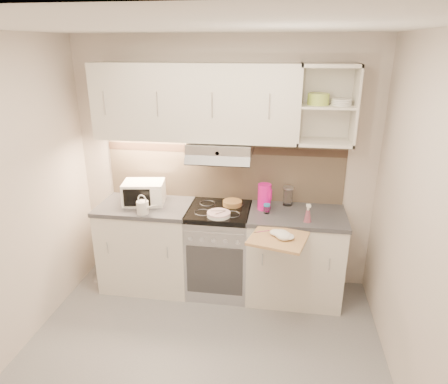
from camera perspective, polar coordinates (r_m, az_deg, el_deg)
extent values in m
plane|color=gray|center=(3.47, -3.80, -23.52)|extent=(3.00, 3.00, 0.00)
cube|color=beige|center=(4.05, -0.03, 3.81)|extent=(3.00, 0.04, 2.50)
cube|color=beige|center=(1.65, -16.23, -24.78)|extent=(3.00, 0.04, 2.50)
cube|color=beige|center=(2.85, 26.70, -5.84)|extent=(0.04, 2.80, 2.50)
cube|color=white|center=(2.51, -5.23, 22.53)|extent=(3.00, 2.80, 0.04)
cube|color=tan|center=(4.05, -0.05, 3.37)|extent=(2.40, 0.02, 0.64)
cube|color=#39291F|center=(3.98, -0.07, 6.08)|extent=(2.40, 0.01, 0.08)
cube|color=silver|center=(3.79, -4.26, 12.69)|extent=(1.90, 0.34, 0.70)
cube|color=silver|center=(3.72, 14.52, 11.96)|extent=(0.50, 0.34, 0.70)
cylinder|color=#A3C24A|center=(3.70, 13.33, 12.81)|extent=(0.19, 0.19, 0.10)
cylinder|color=white|center=(3.73, 16.43, 12.24)|extent=(0.18, 0.18, 0.06)
cube|color=#B7B7BC|center=(3.79, -0.49, 6.29)|extent=(0.60, 0.40, 0.12)
cube|color=silver|center=(4.26, -10.76, -7.62)|extent=(0.90, 0.60, 0.86)
cube|color=#47474C|center=(4.07, -11.17, -2.01)|extent=(0.92, 0.62, 0.04)
cube|color=silver|center=(4.05, 10.00, -9.12)|extent=(0.90, 0.60, 0.86)
cube|color=#47474C|center=(3.85, 10.41, -3.28)|extent=(0.92, 0.62, 0.04)
cube|color=#B7B7BC|center=(4.09, -0.67, -8.55)|extent=(0.60, 0.58, 0.85)
cube|color=black|center=(3.89, -0.69, -2.74)|extent=(0.60, 0.60, 0.05)
cube|color=white|center=(4.07, -11.35, -0.06)|extent=(0.44, 0.35, 0.22)
cube|color=black|center=(3.94, -12.05, -0.79)|extent=(0.26, 0.05, 0.17)
cylinder|color=silver|center=(3.83, -11.55, -2.17)|extent=(0.11, 0.11, 0.12)
cone|color=silver|center=(3.78, -10.51, -2.15)|extent=(0.16, 0.08, 0.09)
torus|color=silver|center=(3.80, -11.63, -1.07)|extent=(0.10, 0.04, 0.10)
cylinder|color=white|center=(3.71, -0.77, -3.39)|extent=(0.22, 0.22, 0.01)
cylinder|color=white|center=(3.71, -0.77, -3.19)|extent=(0.22, 0.22, 0.01)
cylinder|color=white|center=(3.70, -0.77, -2.99)|extent=(0.22, 0.22, 0.01)
cube|color=silver|center=(3.70, -0.77, -2.86)|extent=(0.14, 0.07, 0.01)
cylinder|color=#A37349|center=(3.96, 1.21, -1.59)|extent=(0.19, 0.19, 0.05)
cylinder|color=#DD0D89|center=(3.85, 5.79, -0.69)|extent=(0.13, 0.13, 0.25)
cube|color=#DD0D89|center=(3.81, 6.66, -0.42)|extent=(0.03, 0.04, 0.11)
cylinder|color=silver|center=(3.99, 9.11, -0.68)|extent=(0.10, 0.10, 0.17)
cylinder|color=#B7B7BC|center=(3.96, 9.19, 0.60)|extent=(0.10, 0.10, 0.02)
cylinder|color=white|center=(3.79, 6.12, -2.50)|extent=(0.06, 0.06, 0.07)
cylinder|color=#2373B1|center=(3.78, 6.14, -1.86)|extent=(0.06, 0.06, 0.02)
cone|color=pink|center=(3.66, 11.86, -3.35)|extent=(0.07, 0.07, 0.11)
cube|color=tan|center=(3.40, 7.75, -6.61)|extent=(0.54, 0.50, 0.02)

